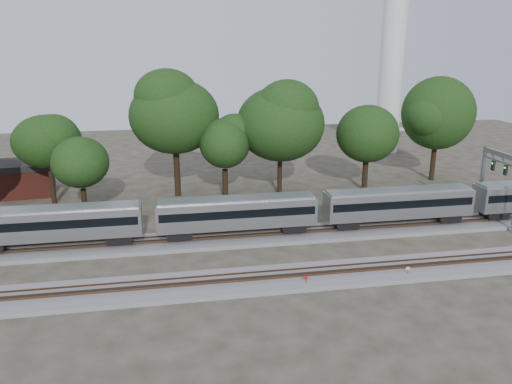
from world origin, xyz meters
TOP-DOWN VIEW (x-y plane):
  - ground at (0.00, 0.00)m, footprint 160.00×160.00m
  - track_far at (0.00, 6.00)m, footprint 160.00×5.00m
  - track_near at (0.00, -4.00)m, footprint 160.00×5.00m
  - train at (-1.65, 6.00)m, footprint 85.57×2.94m
  - switch_stand_red at (2.42, -5.55)m, footprint 0.32×0.07m
  - switch_stand_white at (11.66, -5.36)m, footprint 0.31×0.15m
  - switch_lever at (4.74, -5.52)m, footprint 0.55×0.39m
  - signal_gantry at (27.94, 6.00)m, footprint 0.57×6.74m
  - brick_building at (-28.83, 27.81)m, footprint 9.96×7.56m
  - tree_1 at (-23.07, 22.22)m, footprint 8.24×8.24m
  - tree_2 at (-18.28, 15.59)m, footprint 6.92×6.92m
  - tree_3 at (-7.39, 23.26)m, footprint 10.86×10.86m
  - tree_4 at (-1.26, 20.50)m, footprint 7.62×7.62m
  - tree_5 at (6.26, 21.46)m, footprint 9.76×9.76m
  - tree_6 at (18.33, 21.10)m, footprint 8.12×8.12m
  - tree_7 at (30.52, 24.72)m, footprint 10.19×10.19m

SIDE VIEW (x-z plane):
  - ground at x=0.00m, z-range 0.00..0.00m
  - switch_lever at x=4.74m, z-range 0.00..0.30m
  - track_far at x=0.00m, z-range -0.16..0.57m
  - track_near at x=0.00m, z-range -0.16..0.57m
  - switch_stand_red at x=2.42m, z-range 0.14..1.15m
  - switch_stand_white at x=11.66m, z-range 0.14..1.16m
  - brick_building at x=-28.83m, z-range 0.02..4.47m
  - train at x=-1.65m, z-range 0.90..5.24m
  - signal_gantry at x=27.94m, z-range 1.87..10.07m
  - tree_2 at x=-18.28m, z-range 1.90..11.66m
  - tree_4 at x=-1.26m, z-range 2.11..12.85m
  - tree_6 at x=18.33m, z-range 2.25..13.69m
  - tree_1 at x=-23.07m, z-range 2.28..13.90m
  - tree_5 at x=6.26m, z-range 2.71..16.47m
  - tree_7 at x=30.52m, z-range 2.83..17.19m
  - tree_3 at x=-7.39m, z-range 3.02..18.34m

